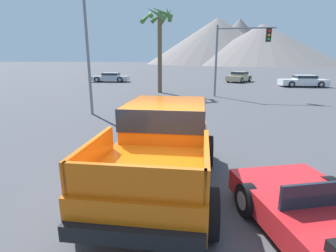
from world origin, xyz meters
The scene contains 9 objects.
ground_plane centered at (0.00, 0.00, 0.00)m, with size 320.00×320.00×0.00m, color #4C4C51.
orange_pickup_truck centered at (-0.04, 0.78, 1.06)m, with size 2.54×5.13×1.86m.
parked_car_white centered at (10.24, 24.11, 0.60)m, with size 4.72×2.25×1.17m.
parked_car_silver centered at (-11.34, 26.11, 0.57)m, with size 4.67×2.27×1.10m.
parked_car_tan centered at (4.28, 28.70, 0.63)m, with size 3.42×4.38×1.25m.
traffic_light_crosswalk centered at (2.91, 15.62, 3.68)m, with size 4.17×0.38×5.20m.
street_lamp_post centered at (-5.20, 7.89, 5.35)m, with size 0.90×0.24×9.10m.
palm_tree_short centered at (-3.44, 17.20, 5.15)m, with size 2.70×2.61×6.84m.
distant_mountain_range centered at (10.13, 120.22, 9.48)m, with size 79.84×75.32×20.70m.
Camera 1 is at (1.03, -4.90, 2.92)m, focal length 28.00 mm.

